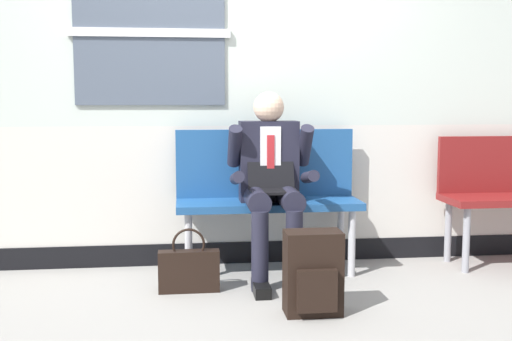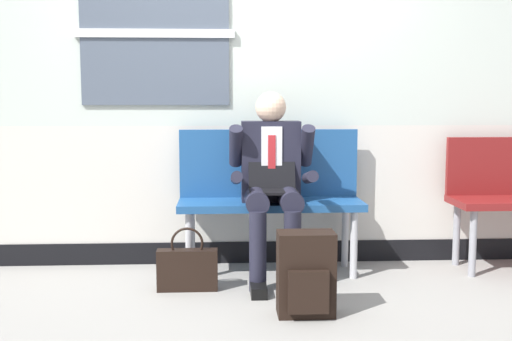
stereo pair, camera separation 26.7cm
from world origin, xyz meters
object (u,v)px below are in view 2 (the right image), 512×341
bench_with_person (270,189)px  person_seated (272,179)px  backpack (306,275)px  handbag (187,268)px

bench_with_person → person_seated: size_ratio=1.01×
person_seated → backpack: size_ratio=2.65×
backpack → bench_with_person: bearing=98.3°
handbag → backpack: bearing=-35.4°
bench_with_person → handbag: bench_with_person is taller
backpack → handbag: backpack is taller
backpack → handbag: (-0.69, 0.49, -0.09)m
backpack → handbag: size_ratio=1.17×
person_seated → handbag: 0.81m
bench_with_person → backpack: (0.14, -0.93, -0.35)m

